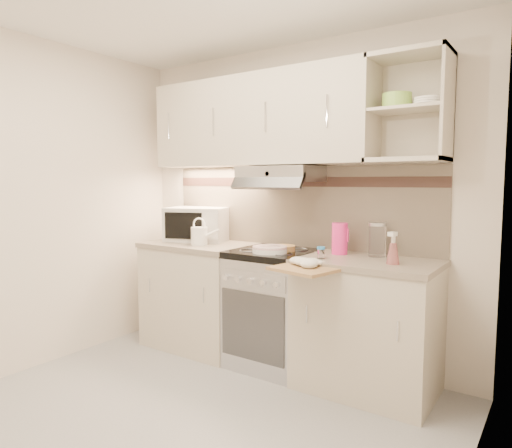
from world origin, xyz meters
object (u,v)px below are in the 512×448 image
Objects in this scene: microwave at (198,224)px; glass_jar at (377,239)px; watering_can at (200,235)px; spray_bottle at (393,251)px; pink_pitcher at (340,238)px; electric_range at (274,308)px; plate_stack at (270,249)px; cutting_board at (306,269)px.

glass_jar is (1.62, 0.04, -0.03)m from microwave.
spray_bottle is at bearing -7.42° from watering_can.
watering_can is at bearing 179.39° from pink_pitcher.
watering_can is 1.12× the size of glass_jar.
microwave is 2.31× the size of watering_can.
microwave is at bearing 126.43° from watering_can.
microwave reaches higher than watering_can.
microwave is at bearing 172.43° from electric_range.
electric_range is 3.36× the size of watering_can.
glass_jar is (0.71, 0.28, 0.10)m from plate_stack.
plate_stack is 0.52m from cutting_board.
electric_range is 0.76m from pink_pitcher.
microwave is at bearing -172.54° from spray_bottle.
plate_stack is 1.16× the size of spray_bottle.
watering_can is at bearing 178.10° from plate_stack.
watering_can is at bearing -165.76° from spray_bottle.
glass_jar is at bearing 21.33° from plate_stack.
cutting_board is at bearing -116.48° from glass_jar.
cutting_board is (-0.01, -0.49, -0.14)m from pink_pitcher.
glass_jar is (0.75, 0.16, 0.57)m from electric_range.
watering_can is (-0.66, -0.10, 0.53)m from electric_range.
pink_pitcher is at bearing -169.12° from glass_jar.
plate_stack is 0.52m from pink_pitcher.
microwave reaches higher than cutting_board.
electric_range is at bearing -167.96° from glass_jar.
watering_can and pink_pitcher have the same top height.
microwave is 1.36m from pink_pitcher.
pink_pitcher is at bearing 26.76° from plate_stack.
cutting_board is at bearing -38.70° from electric_range.
watering_can is 1.21× the size of spray_bottle.
electric_range is 1.08m from spray_bottle.
glass_jar is 0.30m from spray_bottle.
cutting_board is (-0.46, -0.32, -0.12)m from spray_bottle.
plate_stack reaches higher than cutting_board.
plate_stack is (0.04, -0.12, 0.47)m from electric_range.
electric_range is 0.74m from cutting_board.
microwave reaches higher than spray_bottle.
watering_can is at bearing -171.81° from electric_range.
electric_range is 3.51× the size of plate_stack.
spray_bottle is 0.58× the size of cutting_board.
pink_pitcher is at bearing -19.17° from microwave.
cutting_board is at bearing -22.62° from watering_can.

